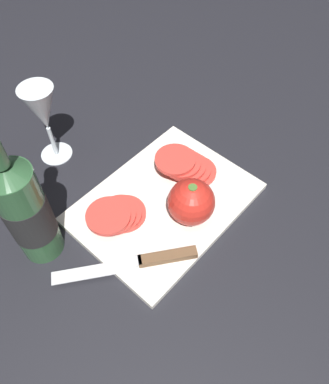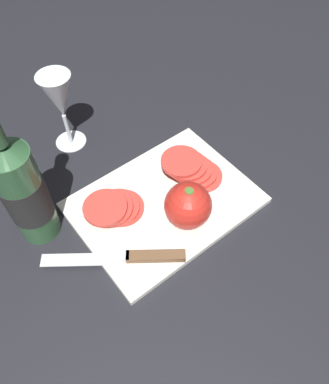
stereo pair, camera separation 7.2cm
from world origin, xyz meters
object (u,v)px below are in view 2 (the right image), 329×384
wine_glass (59,99)px  knife (140,257)px  wine_bottle (24,192)px  tomato_slice_stack_near (192,169)px  whole_tomato (188,205)px  tomato_slice_stack_far (114,208)px

wine_glass → knife: (-0.05, -0.34, -0.10)m
wine_bottle → wine_glass: wine_bottle is taller
knife → tomato_slice_stack_near: 0.22m
whole_tomato → wine_bottle: bearing=144.4°
wine_glass → wine_bottle: bearing=-133.8°
wine_bottle → knife: (0.11, -0.18, -0.10)m
whole_tomato → tomato_slice_stack_near: size_ratio=0.75×
tomato_slice_stack_far → wine_glass: bearing=81.8°
wine_glass → tomato_slice_stack_far: size_ratio=1.53×
wine_bottle → tomato_slice_stack_near: bearing=-15.8°
whole_tomato → tomato_slice_stack_far: (-0.10, 0.10, -0.03)m
wine_bottle → knife: bearing=-58.6°
wine_bottle → whole_tomato: (0.23, -0.16, -0.06)m
wine_glass → knife: size_ratio=0.82×
knife → wine_glass: bearing=-61.9°
wine_bottle → whole_tomato: size_ratio=3.58×
tomato_slice_stack_far → whole_tomato: bearing=-44.1°
wine_bottle → knife: 0.23m
wine_bottle → tomato_slice_stack_far: (0.13, -0.07, -0.09)m
wine_bottle → knife: size_ratio=1.47×
tomato_slice_stack_near → tomato_slice_stack_far: tomato_slice_stack_near is taller
wine_glass → tomato_slice_stack_near: size_ratio=1.49×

